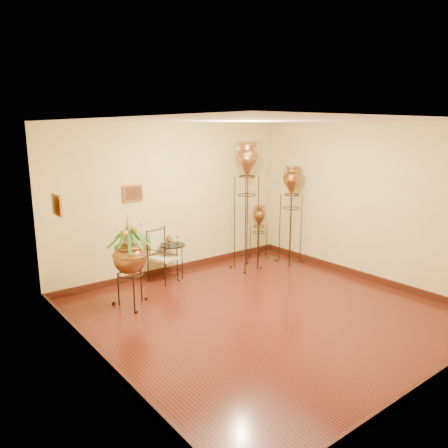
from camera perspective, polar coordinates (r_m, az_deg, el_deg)
ground at (r=6.69m, az=5.25°, el=-11.45°), size 5.00×5.00×0.00m
room_shell at (r=6.20m, az=5.48°, el=3.37°), size 5.02×5.02×2.81m
amphora_tall at (r=8.34m, az=2.96°, el=2.40°), size 0.57×0.57×2.45m
amphora_mid at (r=8.90m, az=8.73°, el=1.29°), size 0.59×0.59×1.99m
amphora_short at (r=9.20m, az=4.55°, el=-1.02°), size 0.35×0.35×1.14m
planter_urn at (r=6.78m, az=-12.24°, el=-3.84°), size 0.98×0.98×1.50m
armchair at (r=7.92m, az=-7.72°, el=-4.10°), size 0.63×0.61×0.93m
side_table at (r=8.04m, az=-6.68°, el=-4.79°), size 0.49×0.49×0.81m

